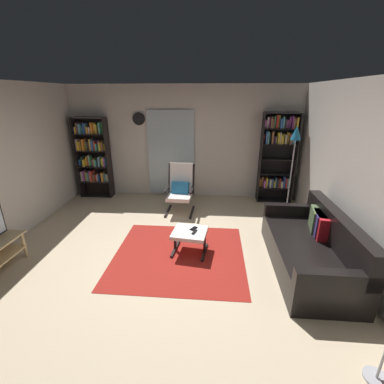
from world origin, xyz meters
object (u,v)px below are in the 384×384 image
ottoman (190,235)px  tv_remote (194,232)px  leather_sofa (311,248)px  lounge_armchair (180,187)px  bookshelf_near_tv (93,155)px  floor_lamp_by_shelf (295,143)px  bookshelf_near_sofa (277,153)px  wall_clock (139,119)px  cell_phone (194,229)px

ottoman → tv_remote: bearing=-25.7°
leather_sofa → lounge_armchair: size_ratio=1.94×
bookshelf_near_tv → leather_sofa: size_ratio=0.96×
ottoman → floor_lamp_by_shelf: (1.92, 1.66, 1.18)m
bookshelf_near_sofa → leather_sofa: (0.01, -2.60, -0.83)m
ottoman → floor_lamp_by_shelf: size_ratio=0.32×
ottoman → tv_remote: 0.12m
tv_remote → floor_lamp_by_shelf: (1.84, 1.70, 1.10)m
bookshelf_near_tv → ottoman: 3.51m
wall_clock → floor_lamp_by_shelf: bearing=-14.3°
leather_sofa → cell_phone: bearing=169.6°
bookshelf_near_tv → wall_clock: bearing=8.5°
bookshelf_near_tv → lounge_armchair: 2.35m
wall_clock → leather_sofa: bearing=-40.9°
lounge_armchair → wall_clock: 1.92m
floor_lamp_by_shelf → wall_clock: size_ratio=6.26×
bookshelf_near_tv → bookshelf_near_sofa: bookshelf_near_sofa is taller
tv_remote → floor_lamp_by_shelf: 2.74m
lounge_armchair → floor_lamp_by_shelf: bearing=1.9°
bookshelf_near_tv → cell_phone: (2.57, -2.26, -0.64)m
bookshelf_near_tv → tv_remote: bookshelf_near_tv is taller
leather_sofa → floor_lamp_by_shelf: floor_lamp_by_shelf is taller
bookshelf_near_tv → bookshelf_near_sofa: (4.29, 0.03, 0.11)m
bookshelf_near_tv → bookshelf_near_sofa: bearing=0.4°
floor_lamp_by_shelf → bookshelf_near_sofa: bearing=101.7°
lounge_armchair → cell_phone: size_ratio=7.30×
leather_sofa → lounge_armchair: (-2.12, 1.83, 0.23)m
ottoman → cell_phone: cell_phone is taller
ottoman → cell_phone: bearing=54.3°
tv_remote → cell_phone: 0.12m
bookshelf_near_tv → cell_phone: bookshelf_near_tv is taller
leather_sofa → bookshelf_near_tv: bearing=149.0°
leather_sofa → bookshelf_near_sofa: bearing=90.2°
leather_sofa → cell_phone: 1.75m
bookshelf_near_tv → lounge_armchair: (2.18, -0.75, -0.49)m
leather_sofa → tv_remote: (-1.70, 0.20, 0.08)m
bookshelf_near_tv → floor_lamp_by_shelf: 4.51m
lounge_armchair → tv_remote: lounge_armchair is taller
lounge_armchair → ottoman: 1.64m
bookshelf_near_sofa → tv_remote: bearing=-125.2°
tv_remote → cell_phone: size_ratio=1.03×
bookshelf_near_sofa → wall_clock: 3.25m
lounge_armchair → tv_remote: 1.69m
lounge_armchair → tv_remote: size_ratio=7.10×
cell_phone → floor_lamp_by_shelf: bearing=70.8°
bookshelf_near_tv → leather_sofa: (4.29, -2.58, -0.72)m
floor_lamp_by_shelf → bookshelf_near_tv: bearing=171.3°
leather_sofa → ottoman: size_ratio=3.43×
leather_sofa → ottoman: 1.79m
leather_sofa → floor_lamp_by_shelf: bearing=85.8°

